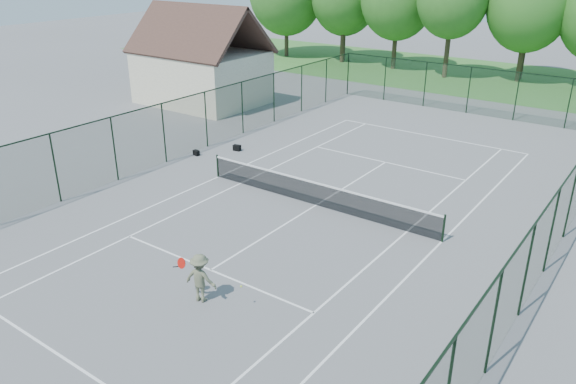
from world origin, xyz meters
name	(u,v)px	position (x,y,z in m)	size (l,w,h in m)	color
ground	(316,205)	(0.00, 0.00, 0.00)	(140.00, 140.00, 0.00)	slate
grass_far	(517,81)	(0.00, 30.00, 0.01)	(80.00, 16.00, 0.01)	#418034
court_lines	(316,205)	(0.00, 0.00, 0.00)	(11.05, 23.85, 0.01)	white
tennis_net	(316,193)	(0.00, 0.00, 0.58)	(11.08, 0.08, 1.10)	black
fence_enclosure	(317,170)	(0.00, 0.00, 1.56)	(18.05, 36.05, 3.02)	#1A3A22
utility_building	(201,57)	(-16.00, 10.00, 3.12)	(8.60, 6.27, 6.63)	#F1E8C5
tree_line_far	(529,4)	(0.00, 30.00, 5.99)	(39.40, 6.40, 9.70)	#423524
sports_bag_a	(196,153)	(-8.47, 1.59, 0.14)	(0.34, 0.20, 0.27)	black
sports_bag_b	(237,148)	(-7.25, 3.41, 0.16)	(0.40, 0.24, 0.31)	black
tennis_player	(200,278)	(0.98, -7.84, 0.78)	(2.16, 0.83, 1.56)	#64684C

